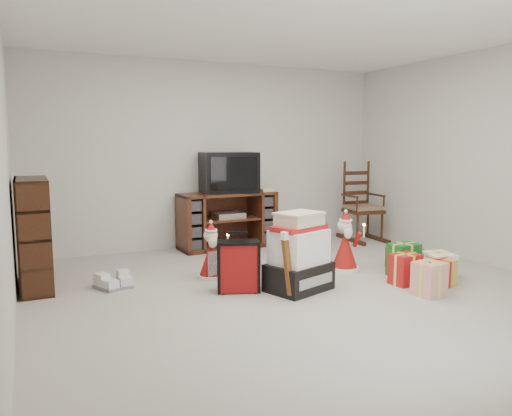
{
  "coord_description": "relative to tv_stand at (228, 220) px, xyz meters",
  "views": [
    {
      "loc": [
        -2.37,
        -4.0,
        1.43
      ],
      "look_at": [
        -0.23,
        0.6,
        0.76
      ],
      "focal_mm": 35.0,
      "sensor_mm": 36.0,
      "label": 1
    }
  ],
  "objects": [
    {
      "name": "tv_stand",
      "position": [
        0.0,
        0.0,
        0.0
      ],
      "size": [
        1.34,
        0.54,
        0.76
      ],
      "rotation": [
        0.0,
        0.0,
        0.05
      ],
      "color": "#4F2416",
      "rests_on": "floor"
    },
    {
      "name": "stocking",
      "position": [
        -0.26,
        -2.3,
        -0.06
      ],
      "size": [
        0.32,
        0.21,
        0.63
      ],
      "primitive_type": null,
      "rotation": [
        0.0,
        0.0,
        0.29
      ],
      "color": "#0B671A",
      "rests_on": "floor"
    },
    {
      "name": "bookshelf",
      "position": [
        -2.42,
        -0.96,
        0.14
      ],
      "size": [
        0.3,
        0.89,
        1.08
      ],
      "color": "#371C0F",
      "rests_on": "floor"
    },
    {
      "name": "sneaker_pair",
      "position": [
        -1.71,
        -1.29,
        -0.33
      ],
      "size": [
        0.37,
        0.32,
        0.11
      ],
      "rotation": [
        0.0,
        0.0,
        0.26
      ],
      "color": "silver",
      "rests_on": "floor"
    },
    {
      "name": "teddy_bear",
      "position": [
        -0.03,
        -1.93,
        -0.23
      ],
      "size": [
        0.23,
        0.2,
        0.34
      ],
      "color": "brown",
      "rests_on": "floor"
    },
    {
      "name": "room",
      "position": [
        -0.1,
        -2.23,
        0.87
      ],
      "size": [
        5.01,
        5.01,
        2.51
      ],
      "color": "beige",
      "rests_on": "ground"
    },
    {
      "name": "crt_television",
      "position": [
        0.03,
        0.03,
        0.65
      ],
      "size": [
        0.78,
        0.6,
        0.54
      ],
      "rotation": [
        0.0,
        0.0,
        -0.09
      ],
      "color": "black",
      "rests_on": "tv_stand"
    },
    {
      "name": "mrs_claus_figurine",
      "position": [
        -0.73,
        -1.37,
        -0.15
      ],
      "size": [
        0.29,
        0.28,
        0.6
      ],
      "color": "maroon",
      "rests_on": "floor"
    },
    {
      "name": "red_suitcase",
      "position": [
        -0.66,
        -1.93,
        -0.13
      ],
      "size": [
        0.42,
        0.31,
        0.58
      ],
      "rotation": [
        0.0,
        0.0,
        -0.33
      ],
      "color": "maroon",
      "rests_on": "floor"
    },
    {
      "name": "rocking_chair",
      "position": [
        1.99,
        -0.3,
        0.03
      ],
      "size": [
        0.55,
        0.83,
        1.2
      ],
      "rotation": [
        0.0,
        0.0,
        -0.09
      ],
      "color": "#371C0F",
      "rests_on": "floor"
    },
    {
      "name": "gift_cluster",
      "position": [
        1.2,
        -2.37,
        -0.24
      ],
      "size": [
        0.84,
        1.17,
        0.29
      ],
      "color": "#B61416",
      "rests_on": "floor"
    },
    {
      "name": "santa_figurine",
      "position": [
        0.73,
        -1.7,
        -0.12
      ],
      "size": [
        0.33,
        0.31,
        0.67
      ],
      "color": "maroon",
      "rests_on": "floor"
    },
    {
      "name": "gift_pile",
      "position": [
        -0.11,
        -2.14,
        -0.05
      ],
      "size": [
        0.7,
        0.6,
        0.75
      ],
      "rotation": [
        0.0,
        0.0,
        0.33
      ],
      "color": "black",
      "rests_on": "floor"
    }
  ]
}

